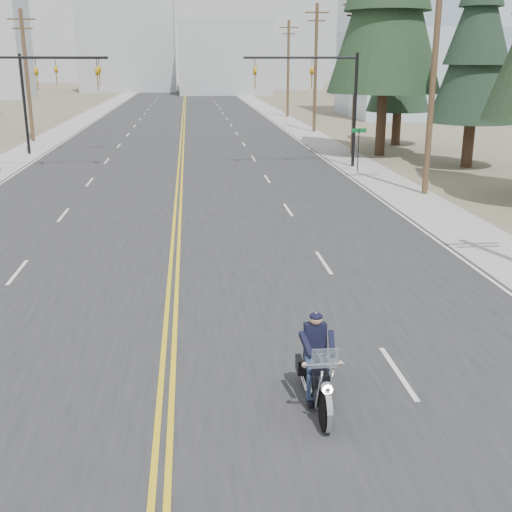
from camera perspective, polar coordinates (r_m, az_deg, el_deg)
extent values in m
cube|color=#303033|center=(78.49, -6.45, 12.12)|extent=(20.00, 200.00, 0.01)
cube|color=#A5A5A0|center=(79.42, -14.95, 11.72)|extent=(3.00, 200.00, 0.01)
cube|color=#A5A5A0|center=(79.24, 2.09, 12.26)|extent=(3.00, 200.00, 0.01)
cylinder|color=black|center=(41.03, -18.06, 16.43)|extent=(7.00, 0.14, 0.14)
imported|color=#BF8C0C|center=(41.18, -18.96, 15.44)|extent=(0.21, 0.26, 1.30)
imported|color=#BF8C0C|center=(40.57, -13.96, 15.83)|extent=(0.21, 0.26, 1.30)
cylinder|color=black|center=(41.64, 8.78, 12.62)|extent=(0.20, 0.20, 7.00)
cylinder|color=black|center=(40.80, 4.00, 17.19)|extent=(7.00, 0.14, 0.14)
imported|color=#BF8C0C|center=(40.92, 4.99, 16.25)|extent=(0.21, 0.26, 1.30)
imported|color=#BF8C0C|center=(40.42, -0.10, 16.31)|extent=(0.21, 0.26, 1.30)
cylinder|color=black|center=(49.69, -19.88, 12.52)|extent=(0.20, 0.20, 7.00)
cylinder|color=black|center=(48.98, -16.73, 16.51)|extent=(6.00, 0.14, 0.14)
imported|color=#BF8C0C|center=(49.09, -17.37, 15.69)|extent=(0.21, 0.26, 1.30)
imported|color=#BF8C0C|center=(48.62, -13.77, 15.96)|extent=(0.21, 0.26, 1.30)
cylinder|color=black|center=(39.89, 9.07, 9.24)|extent=(0.06, 0.06, 2.60)
cube|color=#0C5926|center=(39.75, 9.15, 10.96)|extent=(0.90, 0.03, 0.25)
cylinder|color=brown|center=(33.40, 15.49, 15.06)|extent=(0.30, 0.30, 11.50)
cylinder|color=brown|center=(47.72, 8.86, 15.56)|extent=(0.30, 0.30, 11.00)
cube|color=brown|center=(47.85, 9.13, 21.19)|extent=(2.20, 0.12, 0.12)
cube|color=brown|center=(47.80, 9.09, 20.35)|extent=(1.60, 0.12, 0.12)
cylinder|color=brown|center=(62.36, 5.32, 16.20)|extent=(0.30, 0.30, 11.50)
cube|color=brown|center=(62.49, 5.45, 20.75)|extent=(2.20, 0.12, 0.12)
cube|color=brown|center=(62.45, 5.43, 20.10)|extent=(1.60, 0.12, 0.12)
cylinder|color=brown|center=(79.12, 2.88, 16.23)|extent=(0.30, 0.30, 11.00)
cube|color=brown|center=(79.19, 2.93, 19.63)|extent=(2.20, 0.12, 0.12)
cube|color=brown|center=(79.16, 2.92, 19.12)|extent=(1.60, 0.12, 0.12)
cylinder|color=brown|center=(57.74, -19.69, 14.77)|extent=(0.30, 0.30, 10.50)
cube|color=brown|center=(57.81, -20.15, 19.16)|extent=(2.20, 0.12, 0.12)
cube|color=brown|center=(57.78, -20.07, 18.47)|extent=(1.60, 0.12, 0.12)
cube|color=#9EB5CC|center=(84.34, 16.89, 18.67)|extent=(24.00, 16.00, 20.00)
cube|color=#ADB2B7|center=(133.42, -2.83, 17.18)|extent=(18.00, 14.00, 14.00)
cube|color=#B7BCC6|center=(124.62, 13.19, 17.71)|extent=(16.00, 12.00, 18.00)
cube|color=#ADB2B7|center=(148.89, -11.36, 19.17)|extent=(20.00, 15.00, 26.00)
cube|color=#B7BCC6|center=(160.08, 3.02, 16.78)|extent=(14.00, 14.00, 12.00)
cylinder|color=#382619|center=(43.27, 18.33, 9.35)|extent=(0.62, 0.62, 2.82)
cone|color=black|center=(42.97, 19.05, 16.82)|extent=(5.29, 5.29, 8.47)
cone|color=black|center=(43.07, 19.37, 20.00)|extent=(3.97, 3.97, 6.35)
cylinder|color=#382619|center=(47.30, 11.05, 11.41)|extent=(0.77, 0.77, 4.37)
cylinder|color=#382619|center=(53.56, 12.36, 11.04)|extent=(0.62, 0.62, 2.67)
cone|color=black|center=(53.31, 12.73, 16.76)|extent=(4.99, 4.99, 8.02)
cone|color=black|center=(53.36, 12.90, 19.20)|extent=(3.74, 3.74, 6.02)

